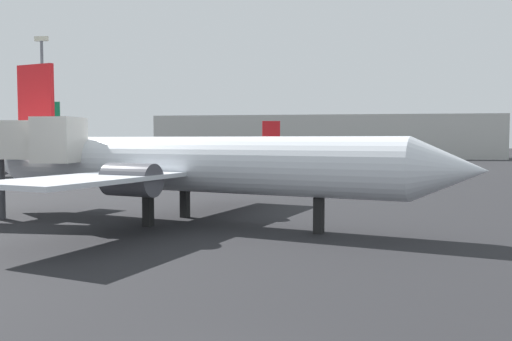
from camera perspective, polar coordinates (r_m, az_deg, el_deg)
name	(u,v)px	position (r m, az deg, el deg)	size (l,w,h in m)	color
airplane_at_gate	(181,164)	(32.18, -8.13, 0.67)	(33.09, 23.98, 10.22)	silver
airplane_far_left	(342,157)	(71.03, 9.28, 1.49)	(26.22, 23.26, 7.46)	silver
light_mast_left	(43,95)	(99.65, -22.03, 7.54)	(2.40, 0.50, 22.78)	slate
terminal_building	(323,137)	(146.09, 7.29, 3.62)	(90.48, 18.66, 11.40)	#B7B7B2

